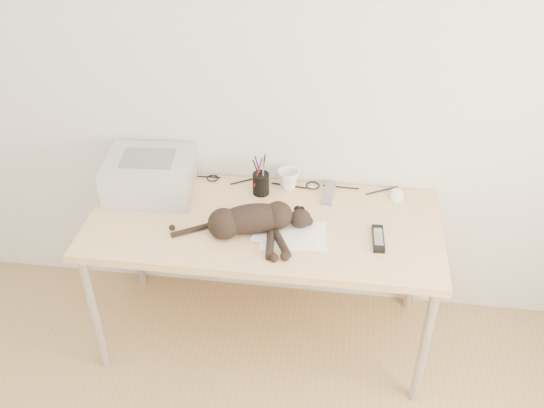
# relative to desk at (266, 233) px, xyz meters

# --- Properties ---
(wall_back) EXTENTS (3.50, 0.00, 3.50)m
(wall_back) POSITION_rel_desk_xyz_m (0.00, 0.27, 0.69)
(wall_back) COLOR silver
(wall_back) RESTS_ON floor
(desk) EXTENTS (1.60, 0.70, 0.74)m
(desk) POSITION_rel_desk_xyz_m (0.00, 0.00, 0.00)
(desk) COLOR #E4BE85
(desk) RESTS_ON floor
(printer) EXTENTS (0.43, 0.37, 0.19)m
(printer) POSITION_rel_desk_xyz_m (-0.57, 0.08, 0.23)
(printer) COLOR #B7B7BC
(printer) RESTS_ON desk
(papers) EXTENTS (0.34, 0.25, 0.01)m
(papers) POSITION_rel_desk_xyz_m (0.13, -0.17, 0.14)
(papers) COLOR white
(papers) RESTS_ON desk
(cat) EXTENTS (0.62, 0.31, 0.14)m
(cat) POSITION_rel_desk_xyz_m (-0.05, -0.17, 0.19)
(cat) COLOR black
(cat) RESTS_ON desk
(mug) EXTENTS (0.14, 0.14, 0.10)m
(mug) POSITION_rel_desk_xyz_m (0.08, 0.19, 0.18)
(mug) COLOR white
(mug) RESTS_ON desk
(pen_cup) EXTENTS (0.08, 0.08, 0.20)m
(pen_cup) POSITION_rel_desk_xyz_m (-0.04, 0.13, 0.19)
(pen_cup) COLOR black
(pen_cup) RESTS_ON desk
(remote_grey) EXTENTS (0.06, 0.19, 0.02)m
(remote_grey) POSITION_rel_desk_xyz_m (0.28, 0.16, 0.14)
(remote_grey) COLOR slate
(remote_grey) RESTS_ON desk
(remote_black) EXTENTS (0.06, 0.18, 0.02)m
(remote_black) POSITION_rel_desk_xyz_m (0.51, -0.16, 0.14)
(remote_black) COLOR black
(remote_black) RESTS_ON desk
(mouse) EXTENTS (0.08, 0.13, 0.04)m
(mouse) POSITION_rel_desk_xyz_m (0.60, 0.19, 0.15)
(mouse) COLOR white
(mouse) RESTS_ON desk
(cable_tangle) EXTENTS (1.36, 0.07, 0.01)m
(cable_tangle) POSITION_rel_desk_xyz_m (0.00, 0.22, 0.14)
(cable_tangle) COLOR black
(cable_tangle) RESTS_ON desk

